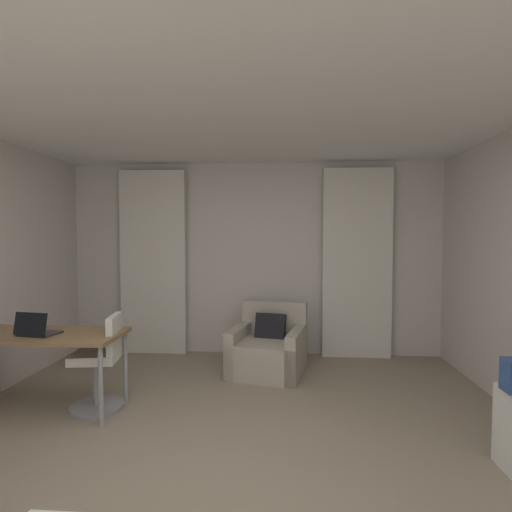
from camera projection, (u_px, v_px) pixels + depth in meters
name	position (u px, v px, depth m)	size (l,w,h in m)	color
ground_plane	(217.00, 486.00, 2.60)	(12.00, 12.00, 0.00)	gray
wall_window	(254.00, 259.00, 5.55)	(5.12, 0.06, 2.60)	silver
ceiling	(215.00, 69.00, 2.47)	(5.12, 6.12, 0.06)	white
curtain_left_panel	(153.00, 262.00, 5.52)	(0.90, 0.06, 2.50)	silver
curtain_right_panel	(357.00, 263.00, 5.32)	(0.90, 0.06, 2.50)	silver
armchair	(269.00, 350.00, 4.78)	(0.96, 0.98, 0.80)	#B2A899
desk	(44.00, 339.00, 3.70)	(1.42, 0.63, 0.72)	olive
desk_chair	(101.00, 367.00, 3.74)	(0.48, 0.48, 0.88)	gray
laptop	(37.00, 330.00, 3.60)	(0.35, 0.29, 0.22)	#2D2D33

